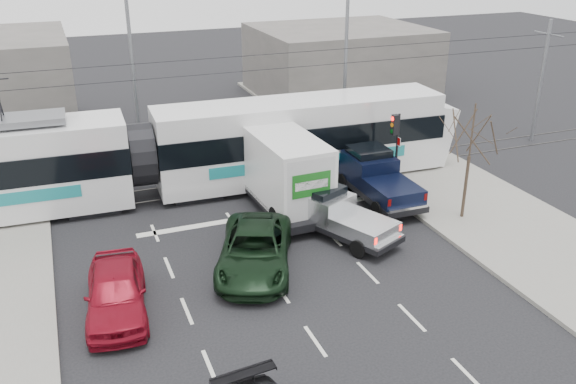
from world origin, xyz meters
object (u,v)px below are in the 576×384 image
object	(u,v)px
street_lamp_near	(343,54)
traffic_signal	(396,135)
box_truck	(282,172)
bare_tree	(472,136)
tram	(140,156)
silver_pickup	(333,212)
red_car	(116,292)
street_lamp_far	(129,62)
navy_pickup	(375,176)
green_car	(255,250)

from	to	relation	value
street_lamp_near	traffic_signal	bearing A→B (deg)	-96.41
traffic_signal	box_truck	world-z (taller)	traffic_signal
bare_tree	tram	xyz separation A→B (m)	(-12.45, 7.10, -1.65)
silver_pickup	red_car	world-z (taller)	silver_pickup
traffic_signal	red_car	distance (m)	14.87
box_truck	street_lamp_near	bearing A→B (deg)	46.69
street_lamp_near	box_truck	size ratio (longest dim) A/B	1.28
street_lamp_far	silver_pickup	bearing A→B (deg)	-64.55
navy_pickup	street_lamp_near	bearing A→B (deg)	75.33
street_lamp_near	navy_pickup	size ratio (longest dim) A/B	1.66
street_lamp_far	traffic_signal	bearing A→B (deg)	-41.72
street_lamp_far	green_car	size ratio (longest dim) A/B	1.63
bare_tree	red_car	distance (m)	15.10
bare_tree	green_car	bearing A→B (deg)	-175.80
red_car	bare_tree	bearing A→B (deg)	13.27
silver_pickup	navy_pickup	bearing A→B (deg)	12.76
silver_pickup	street_lamp_far	bearing A→B (deg)	91.22
green_car	tram	bearing A→B (deg)	132.59
silver_pickup	box_truck	world-z (taller)	box_truck
bare_tree	street_lamp_near	size ratio (longest dim) A/B	0.56
bare_tree	street_lamp_far	distance (m)	17.97
tram	navy_pickup	world-z (taller)	tram
street_lamp_far	silver_pickup	xyz separation A→B (m)	(6.03, -12.66, -4.16)
silver_pickup	green_car	world-z (taller)	silver_pickup
traffic_signal	navy_pickup	xyz separation A→B (m)	(-1.34, -0.68, -1.62)
red_car	green_car	bearing A→B (deg)	18.23
silver_pickup	bare_tree	bearing A→B (deg)	-32.52
silver_pickup	tram	bearing A→B (deg)	112.65
traffic_signal	street_lamp_near	distance (m)	7.91
street_lamp_far	red_car	bearing A→B (deg)	-100.80
street_lamp_near	red_car	world-z (taller)	street_lamp_near
box_truck	navy_pickup	distance (m)	4.41
box_truck	red_car	size ratio (longest dim) A/B	1.50
traffic_signal	green_car	size ratio (longest dim) A/B	0.65
street_lamp_near	bare_tree	bearing A→B (deg)	-88.58
bare_tree	red_car	bearing A→B (deg)	-173.14
tram	red_car	distance (m)	9.25
navy_pickup	green_car	world-z (taller)	navy_pickup
bare_tree	navy_pickup	world-z (taller)	bare_tree
street_lamp_far	tram	distance (m)	7.09
tram	street_lamp_far	bearing A→B (deg)	86.06
street_lamp_far	red_car	size ratio (longest dim) A/B	1.92
traffic_signal	silver_pickup	size ratio (longest dim) A/B	0.65
green_car	red_car	xyz separation A→B (m)	(-5.08, -1.06, 0.03)
tram	navy_pickup	size ratio (longest dim) A/B	5.46
box_truck	green_car	world-z (taller)	box_truck
bare_tree	silver_pickup	bearing A→B (deg)	171.72
silver_pickup	street_lamp_near	bearing A→B (deg)	38.59
street_lamp_near	box_truck	xyz separation A→B (m)	(-6.51, -7.54, -3.40)
navy_pickup	green_car	xyz separation A→B (m)	(-7.15, -4.02, -0.36)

